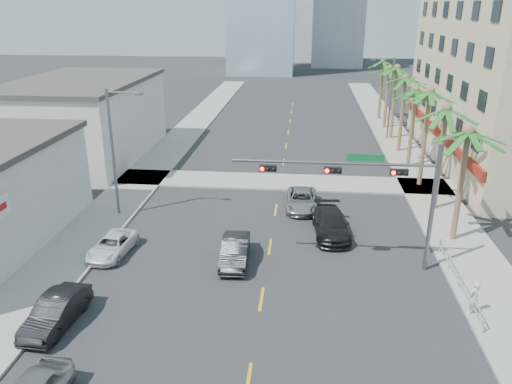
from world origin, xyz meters
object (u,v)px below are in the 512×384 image
traffic_signal_mast (374,185)px  car_lane_right (331,224)px  car_parked_mid (56,312)px  car_lane_left (235,251)px  car_lane_center (302,200)px  pedestrian (474,298)px  car_parked_far (112,246)px

traffic_signal_mast → car_lane_right: traffic_signal_mast is taller
car_parked_mid → car_lane_left: 10.21m
car_lane_left → car_lane_right: size_ratio=0.84×
car_lane_center → traffic_signal_mast: bearing=-66.1°
traffic_signal_mast → car_lane_left: 8.82m
car_lane_center → pedestrian: (8.43, -12.89, 0.34)m
car_parked_far → car_lane_left: bearing=3.5°
car_parked_far → pedestrian: 20.20m
car_lane_left → traffic_signal_mast: bearing=-1.7°
car_parked_far → car_lane_right: 13.85m
traffic_signal_mast → car_parked_mid: bearing=-155.0°
car_lane_left → car_parked_mid: bearing=-140.2°
traffic_signal_mast → pedestrian: (4.52, -4.36, -4.06)m
pedestrian → car_parked_mid: bearing=-25.0°
car_parked_mid → car_parked_far: size_ratio=1.05×
car_parked_far → car_lane_center: (11.27, 8.45, 0.08)m
car_parked_mid → car_lane_right: (13.23, 11.23, 0.04)m
car_parked_mid → car_lane_center: bearing=58.2°
car_parked_far → car_lane_left: size_ratio=0.95×
car_lane_center → pedestrian: pedestrian is taller
car_parked_mid → car_parked_far: 7.16m
car_parked_far → car_lane_left: car_lane_left is taller
traffic_signal_mast → car_lane_right: bearing=115.2°
car_parked_mid → pedestrian: bearing=11.9°
car_parked_mid → pedestrian: 19.89m
car_parked_far → car_lane_center: car_lane_center is taller
car_parked_far → car_lane_center: size_ratio=0.87×
car_lane_right → pedestrian: 10.70m
traffic_signal_mast → car_parked_far: size_ratio=2.66×
traffic_signal_mast → pedestrian: bearing=-44.0°
traffic_signal_mast → car_parked_mid: 17.30m
traffic_signal_mast → car_lane_left: (-7.68, -0.15, -4.33)m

